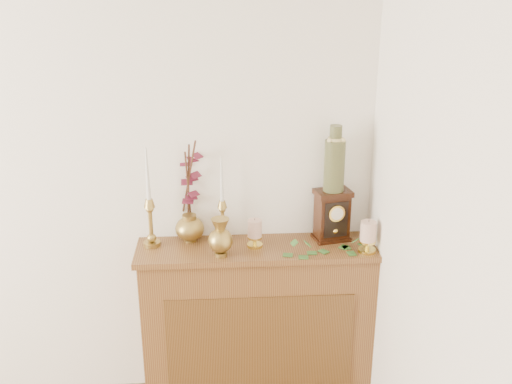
{
  "coord_description": "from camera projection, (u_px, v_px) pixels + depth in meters",
  "views": [
    {
      "loc": [
        1.21,
        -0.66,
        2.25
      ],
      "look_at": [
        1.39,
        2.05,
        1.24
      ],
      "focal_mm": 42.0,
      "sensor_mm": 36.0,
      "label": 1
    }
  ],
  "objects": [
    {
      "name": "console_shelf",
      "position": [
        258.0,
        329.0,
        3.22
      ],
      "size": [
        1.24,
        0.34,
        0.93
      ],
      "color": "brown",
      "rests_on": "ground"
    },
    {
      "name": "ivy_garland",
      "position": [
        331.0,
        249.0,
        2.99
      ],
      "size": [
        0.44,
        0.17,
        0.08
      ],
      "rotation": [
        0.0,
        0.0,
        -0.24
      ],
      "color": "#315E23",
      "rests_on": "console_shelf"
    },
    {
      "name": "ceramic_vase",
      "position": [
        334.0,
        162.0,
        2.99
      ],
      "size": [
        0.1,
        0.1,
        0.34
      ],
      "rotation": [
        0.0,
        0.0,
        0.21
      ],
      "color": "#193224",
      "rests_on": "mantel_clock"
    },
    {
      "name": "mantel_clock",
      "position": [
        332.0,
        216.0,
        3.09
      ],
      "size": [
        0.2,
        0.16,
        0.27
      ],
      "rotation": [
        0.0,
        0.0,
        0.21
      ],
      "color": "#33170A",
      "rests_on": "console_shelf"
    },
    {
      "name": "ginger_jar",
      "position": [
        191.0,
        194.0,
        3.06
      ],
      "size": [
        0.22,
        0.24,
        0.55
      ],
      "rotation": [
        0.0,
        0.0,
        0.24
      ],
      "color": "#A88E43",
      "rests_on": "console_shelf"
    },
    {
      "name": "candlestick_center",
      "position": [
        222.0,
        214.0,
        3.06
      ],
      "size": [
        0.08,
        0.08,
        0.46
      ],
      "rotation": [
        0.0,
        0.0,
        0.24
      ],
      "color": "#A88E43",
      "rests_on": "console_shelf"
    },
    {
      "name": "bud_vase",
      "position": [
        220.0,
        238.0,
        2.91
      ],
      "size": [
        0.12,
        0.12,
        0.2
      ],
      "rotation": [
        0.0,
        0.0,
        -0.3
      ],
      "color": "#A88E43",
      "rests_on": "console_shelf"
    },
    {
      "name": "pillar_candle_left",
      "position": [
        255.0,
        232.0,
        3.02
      ],
      "size": [
        0.08,
        0.08,
        0.16
      ],
      "rotation": [
        0.0,
        0.0,
        0.15
      ],
      "color": "#E0C44E",
      "rests_on": "console_shelf"
    },
    {
      "name": "pillar_candle_right",
      "position": [
        368.0,
        235.0,
        2.96
      ],
      "size": [
        0.09,
        0.09,
        0.17
      ],
      "rotation": [
        0.0,
        0.0,
        0.11
      ],
      "color": "#E0C44E",
      "rests_on": "console_shelf"
    },
    {
      "name": "candlestick_left",
      "position": [
        150.0,
        215.0,
        3.0
      ],
      "size": [
        0.09,
        0.09,
        0.52
      ],
      "rotation": [
        0.0,
        0.0,
        -0.07
      ],
      "color": "#A88E43",
      "rests_on": "console_shelf"
    }
  ]
}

